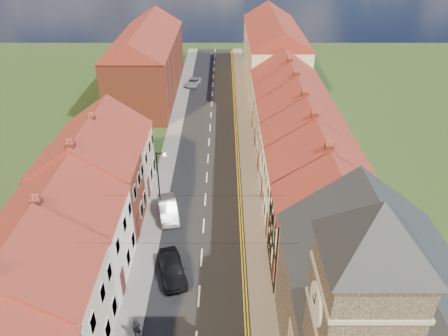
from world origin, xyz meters
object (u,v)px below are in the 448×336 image
(church, at_px, (375,313))
(car_distant, at_px, (193,82))
(lamppost, at_px, (159,179))
(car_near, at_px, (172,268))
(car_mid, at_px, (168,209))
(pedestrian_left, at_px, (137,328))

(church, height_order, car_distant, church)
(lamppost, relative_size, car_near, 1.38)
(church, distance_m, car_distant, 52.08)
(lamppost, bearing_deg, car_distant, 88.73)
(car_near, bearing_deg, car_mid, 82.76)
(car_distant, xyz_separation_m, pedestrian_left, (-0.63, -47.09, 0.35))
(church, height_order, car_near, church)
(lamppost, xyz_separation_m, car_mid, (0.61, -0.50, -2.82))
(car_near, relative_size, car_distant, 1.09)
(car_near, relative_size, car_mid, 0.99)
(lamppost, bearing_deg, car_near, -77.61)
(car_mid, distance_m, pedestrian_left, 12.99)
(church, bearing_deg, lamppost, 128.30)
(car_mid, relative_size, car_distant, 1.09)
(church, height_order, car_mid, church)
(car_distant, bearing_deg, car_near, -76.04)
(lamppost, bearing_deg, pedestrian_left, -89.52)
(car_mid, relative_size, pedestrian_left, 2.79)
(church, height_order, pedestrian_left, church)
(church, distance_m, car_near, 15.22)
(pedestrian_left, bearing_deg, church, -7.88)
(car_mid, bearing_deg, lamppost, 128.04)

